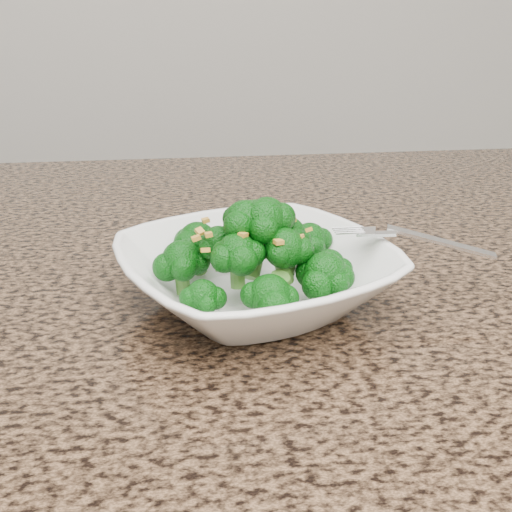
{
  "coord_description": "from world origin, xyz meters",
  "views": [
    {
      "loc": [
        0.07,
        -0.32,
        1.17
      ],
      "look_at": [
        0.14,
        0.22,
        0.95
      ],
      "focal_mm": 45.0,
      "sensor_mm": 36.0,
      "label": 1
    }
  ],
  "objects": [
    {
      "name": "broccoli_pile",
      "position": [
        0.14,
        0.22,
        0.99
      ],
      "size": [
        0.21,
        0.21,
        0.07
      ],
      "primitive_type": null,
      "color": "#09530B",
      "rests_on": "bowl"
    },
    {
      "name": "granite_counter",
      "position": [
        0.0,
        0.3,
        0.89
      ],
      "size": [
        1.64,
        1.04,
        0.03
      ],
      "primitive_type": "cube",
      "color": "brown",
      "rests_on": "cabinet"
    },
    {
      "name": "fork",
      "position": [
        0.26,
        0.22,
        0.97
      ],
      "size": [
        0.17,
        0.08,
        0.01
      ],
      "primitive_type": null,
      "rotation": [
        0.0,
        0.0,
        -0.32
      ],
      "color": "silver",
      "rests_on": "bowl"
    },
    {
      "name": "garlic_topping",
      "position": [
        0.14,
        0.22,
        1.03
      ],
      "size": [
        0.13,
        0.13,
        0.01
      ],
      "primitive_type": null,
      "color": "gold",
      "rests_on": "broccoli_pile"
    },
    {
      "name": "bowl",
      "position": [
        0.14,
        0.22,
        0.93
      ],
      "size": [
        0.31,
        0.31,
        0.06
      ],
      "primitive_type": "imported",
      "rotation": [
        0.0,
        0.0,
        0.37
      ],
      "color": "white",
      "rests_on": "granite_counter"
    }
  ]
}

